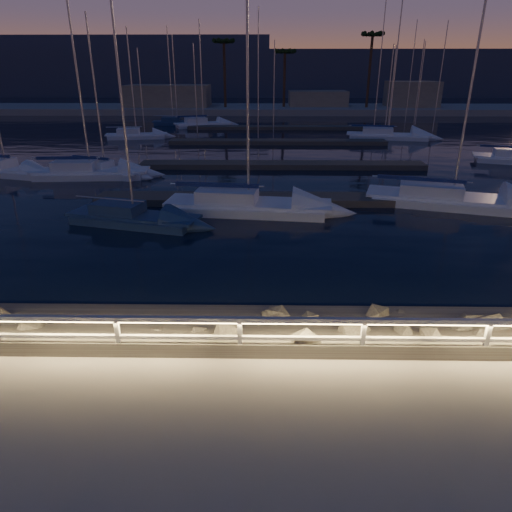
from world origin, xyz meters
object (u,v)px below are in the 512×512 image
Objects in this scene: sailboat_f at (88,171)px; sailboat_m at (202,124)px; sailboat_b at (131,216)px; sailboat_c at (244,204)px; sailboat_a at (103,170)px; sailboat_n at (176,122)px; sailboat_d at (447,198)px; sailboat_i at (135,135)px; sailboat_l at (386,135)px; guard_rail at (319,329)px; sailboat_e at (5,169)px.

sailboat_m is (4.33, 29.69, 0.01)m from sailboat_f.
sailboat_b is 5.94m from sailboat_c.
sailboat_n is at bearing 112.12° from sailboat_a.
sailboat_c is at bearing -39.24° from sailboat_f.
sailboat_d reaches higher than sailboat_m.
sailboat_m reaches higher than sailboat_b.
sailboat_i is (-2.58, 18.51, 0.01)m from sailboat_a.
sailboat_i is 27.49m from sailboat_l.
sailboat_b is at bearing -109.45° from sailboat_m.
sailboat_n is at bearing 85.37° from sailboat_f.
sailboat_i reaches higher than sailboat_a.
guard_rail is at bearing -94.59° from sailboat_l.
sailboat_l is at bearing 45.87° from sailboat_e.
sailboat_f is at bearing 134.72° from sailboat_b.
sailboat_m is (-1.49, 39.90, 0.06)m from sailboat_b.
sailboat_e reaches higher than sailboat_n.
sailboat_i is 13.34m from sailboat_n.
sailboat_m is (-7.05, 37.80, 0.00)m from sailboat_c.
guard_rail is at bearing -73.64° from sailboat_c.
sailboat_i is at bearing -167.92° from sailboat_l.
guard_rail is 52.81m from sailboat_m.
sailboat_d is 23.74m from sailboat_f.
sailboat_n is (-25.32, 12.84, -0.04)m from sailboat_l.
sailboat_e is 6.37m from sailboat_f.
sailboat_d is 1.05× the size of sailboat_l.
sailboat_c is 1.10× the size of sailboat_f.
sailboat_b reaches higher than sailboat_n.
sailboat_m is at bearing 166.10° from sailboat_l.
sailboat_c is 1.23× the size of sailboat_e.
sailboat_f is (-0.88, -0.72, 0.05)m from sailboat_a.
sailboat_b is at bearing -64.07° from sailboat_f.
sailboat_i is at bearing 110.48° from guard_rail.
sailboat_n is at bearing 112.17° from sailboat_b.
sailboat_b is at bearing -151.22° from sailboat_d.
sailboat_i is (-15.49, 41.48, -0.96)m from guard_rail.
sailboat_d is 44.99m from sailboat_n.
sailboat_d is at bearing -85.12° from sailboat_l.
guard_rail is 4.16× the size of sailboat_a.
sailboat_a is 0.95× the size of sailboat_i.
sailboat_n is at bearing 111.75° from sailboat_c.
sailboat_f reaches higher than sailboat_a.
guard_rail is at bearing -39.28° from sailboat_a.
guard_rail is at bearing -33.29° from sailboat_e.
sailboat_m is at bearing 104.59° from sailboat_a.
sailboat_m is at bearing 50.51° from sailboat_i.
sailboat_n is at bearing 136.78° from sailboat_d.
sailboat_d is at bearing 26.73° from sailboat_b.
sailboat_e is 19.02m from sailboat_i.
sailboat_d is at bearing -20.15° from sailboat_f.
sailboat_e is at bearing 152.90° from sailboat_b.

